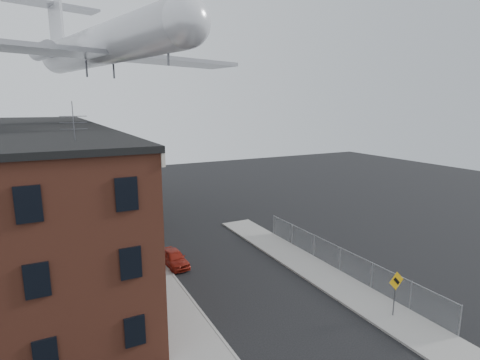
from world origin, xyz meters
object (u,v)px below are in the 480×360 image
object	(u,v)px
warning_sign	(396,287)
car_near	(174,258)
airplane	(101,45)
car_mid	(140,220)
car_far	(139,200)
street_tree	(112,184)
utility_pole	(125,192)

from	to	relation	value
warning_sign	car_near	bearing A→B (deg)	125.52
airplane	car_near	bearing A→B (deg)	-78.53
car_mid	warning_sign	bearing A→B (deg)	-66.67
warning_sign	car_far	world-z (taller)	warning_sign
warning_sign	street_tree	xyz separation A→B (m)	(-10.87, 28.95, 1.57)
car_mid	airplane	size ratio (longest dim) A/B	0.14
car_near	car_far	xyz separation A→B (m)	(1.61, 19.23, -0.02)
utility_pole	street_tree	world-z (taller)	utility_pole
utility_pole	car_far	world-z (taller)	utility_pole
warning_sign	utility_pole	distance (m)	22.25
car_mid	street_tree	bearing A→B (deg)	107.59
utility_pole	street_tree	distance (m)	10.00
utility_pole	car_near	size ratio (longest dim) A/B	2.48
warning_sign	car_far	size ratio (longest dim) A/B	0.69
utility_pole	airplane	distance (m)	14.13
utility_pole	car_mid	distance (m)	6.05
street_tree	car_near	distance (m)	16.67
airplane	warning_sign	bearing A→B (deg)	-65.30
utility_pole	car_near	distance (m)	7.88
utility_pole	street_tree	xyz separation A→B (m)	(0.33, 9.92, -1.22)
warning_sign	street_tree	bearing A→B (deg)	110.58
car_near	airplane	bearing A→B (deg)	98.06
warning_sign	car_mid	world-z (taller)	warning_sign
car_near	airplane	distance (m)	21.09
street_tree	car_near	world-z (taller)	street_tree
warning_sign	street_tree	size ratio (longest dim) A/B	0.54
utility_pole	airplane	size ratio (longest dim) A/B	0.30
utility_pole	car_far	distance (m)	13.99
car_far	car_mid	bearing A→B (deg)	-94.44
street_tree	car_far	distance (m)	5.35
car_mid	car_far	size ratio (longest dim) A/B	1.01
warning_sign	airplane	distance (m)	31.71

